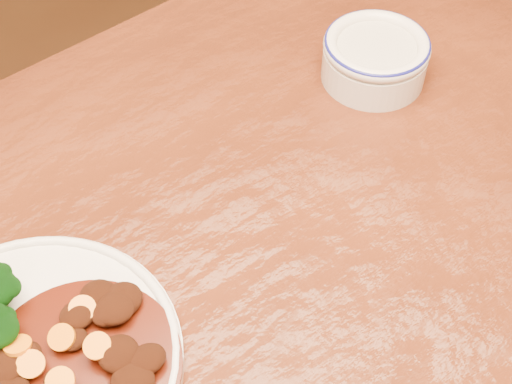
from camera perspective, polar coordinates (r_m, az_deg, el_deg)
dining_table at (r=0.82m, az=0.42°, el=-9.46°), size 1.60×1.08×0.75m
dinner_plate at (r=0.72m, az=-17.91°, el=-13.08°), size 0.30×0.30×0.02m
mince_stew at (r=0.69m, az=-13.19°, el=-12.60°), size 0.19×0.19×0.03m
dip_bowl at (r=0.94m, az=9.51°, el=10.63°), size 0.14×0.14×0.06m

